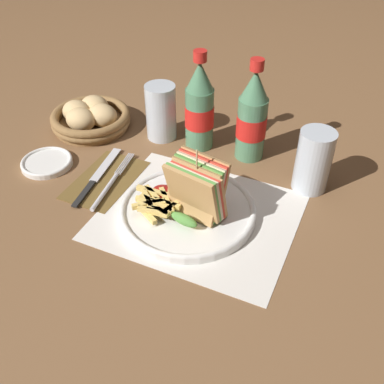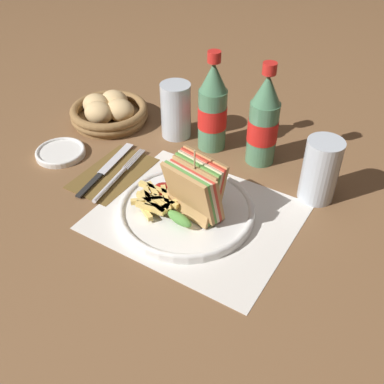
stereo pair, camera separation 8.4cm
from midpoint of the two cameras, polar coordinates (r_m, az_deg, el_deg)
name	(u,v)px [view 1 (the left image)]	position (r m, az deg, el deg)	size (l,w,h in m)	color
ground_plane	(172,215)	(0.86, -5.39, -3.09)	(4.00, 4.00, 0.00)	brown
placemat	(198,216)	(0.85, -2.07, -3.15)	(0.36, 0.30, 0.00)	silver
plate_main	(188,210)	(0.85, -3.40, -2.45)	(0.26, 0.26, 0.02)	white
club_sandwich	(196,190)	(0.80, -2.48, 0.10)	(0.12, 0.11, 0.14)	tan
fries_pile	(158,203)	(0.84, -7.28, -1.53)	(0.10, 0.09, 0.02)	#E5C166
ketchup_blob	(164,192)	(0.86, -6.40, -0.12)	(0.05, 0.04, 0.02)	maroon
napkin	(106,179)	(0.96, -13.39, 1.47)	(0.11, 0.18, 0.00)	brown
fork	(110,185)	(0.93, -12.98, 0.79)	(0.04, 0.19, 0.01)	silver
knife	(97,176)	(0.97, -14.45, 1.85)	(0.04, 0.21, 0.00)	black
coke_bottle_near	(199,108)	(0.99, -1.50, 10.58)	(0.06, 0.06, 0.23)	#4C7F5B
coke_bottle_far	(252,117)	(0.96, 5.13, 9.33)	(0.06, 0.06, 0.23)	#4C7F5B
glass_near	(313,161)	(0.90, 12.61, 3.79)	(0.07, 0.07, 0.13)	silver
glass_far	(161,115)	(1.05, -6.27, 9.60)	(0.07, 0.07, 0.13)	silver
bread_basket	(90,117)	(1.13, -14.93, 9.09)	(0.19, 0.19, 0.07)	olive
side_saucer	(47,162)	(1.04, -20.21, 3.46)	(0.11, 0.11, 0.01)	white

